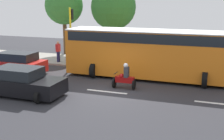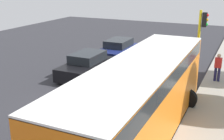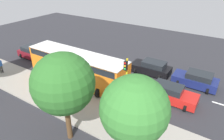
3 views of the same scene
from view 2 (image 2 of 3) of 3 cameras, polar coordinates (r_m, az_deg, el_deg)
The scene contains 11 objects.
ground_plane at distance 14.91m, azimuth -6.07°, elevation -7.03°, with size 40.00×60.00×0.10m, color #2D2D33.
lane_stripe_mid at distance 14.89m, azimuth -6.08°, elevation -6.83°, with size 0.20×2.40×0.01m, color white.
lane_stripe_south at distance 19.91m, azimuth 2.81°, elevation -0.41°, with size 0.20×2.40×0.01m, color white.
lane_stripe_far_south at distance 25.36m, azimuth 7.99°, elevation 3.36°, with size 0.20×2.40×0.01m, color white.
car_black at distance 18.92m, azimuth -5.10°, elevation 0.82°, with size 2.35×4.34×1.52m.
car_dark_blue at distance 22.99m, azimuth 1.04°, elevation 3.87°, with size 2.34×4.25×1.52m.
car_red at distance 20.53m, azimuth 9.24°, elevation 1.99°, with size 2.24×4.44×1.52m.
city_bus at distance 11.32m, azimuth 5.75°, elevation -4.75°, with size 3.20×11.00×3.16m.
motorcycle at distance 13.60m, azimuth -4.49°, elevation -6.29°, with size 0.60×1.30×1.53m.
pedestrian_near_signal at distance 18.60m, azimuth 19.87°, elevation 0.63°, with size 0.40×0.24×1.69m.
traffic_light_corner at distance 16.63m, azimuth 16.77°, elevation 5.70°, with size 0.49×0.24×4.50m.
Camera 2 is at (7.13, -11.56, 6.10)m, focal length 47.08 mm.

